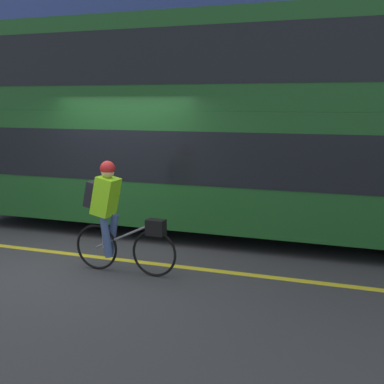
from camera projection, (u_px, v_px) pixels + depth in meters
name	position (u px, v px, depth m)	size (l,w,h in m)	color
ground_plane	(85.00, 262.00, 8.11)	(80.00, 80.00, 0.00)	#38383A
road_center_line	(95.00, 257.00, 8.38)	(50.00, 0.14, 0.01)	yellow
sidewalk_curb	(205.00, 197.00, 13.14)	(60.00, 1.79, 0.16)	#A8A399
building_facade	(219.00, 57.00, 13.53)	(60.00, 0.30, 7.02)	#33478C
bus	(277.00, 118.00, 9.29)	(11.68, 2.60, 3.85)	black
cyclist_on_bike	(113.00, 213.00, 7.53)	(1.58, 0.32, 1.60)	black
street_sign_post	(368.00, 144.00, 11.50)	(0.36, 0.09, 2.40)	#59595B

